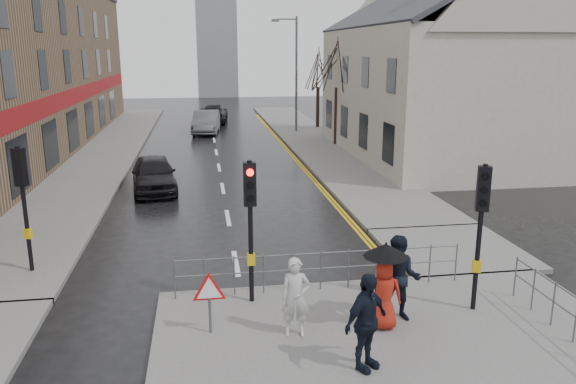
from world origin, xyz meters
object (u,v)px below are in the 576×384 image
object	(u,v)px
pedestrian_a	(296,297)
pedestrian_with_umbrella	(384,281)
car_mid	(206,122)
pedestrian_b	(399,278)
car_parked	(154,174)
pedestrian_d	(366,322)

from	to	relation	value
pedestrian_a	pedestrian_with_umbrella	distance (m)	1.92
pedestrian_a	pedestrian_with_umbrella	world-z (taller)	pedestrian_with_umbrella
car_mid	pedestrian_a	bearing A→B (deg)	-81.53
car_mid	pedestrian_b	bearing A→B (deg)	-77.06
pedestrian_b	car_mid	distance (m)	30.37
pedestrian_b	car_parked	world-z (taller)	pedestrian_b
pedestrian_b	car_mid	xyz separation A→B (m)	(-3.77, 30.14, -0.29)
pedestrian_d	car_mid	bearing A→B (deg)	59.53
car_parked	car_mid	distance (m)	17.11
pedestrian_a	pedestrian_b	bearing A→B (deg)	14.92
pedestrian_b	car_parked	xyz separation A→B (m)	(-6.23, 13.20, -0.34)
pedestrian_b	pedestrian_d	xyz separation A→B (m)	(-1.29, -1.82, -0.01)
car_parked	car_mid	xyz separation A→B (m)	(2.46, 16.93, 0.05)
pedestrian_d	car_parked	bearing A→B (deg)	73.29
pedestrian_a	pedestrian_d	distance (m)	1.82
pedestrian_a	car_parked	xyz separation A→B (m)	(-3.88, 13.56, -0.22)
pedestrian_with_umbrella	pedestrian_b	bearing A→B (deg)	36.80
pedestrian_b	pedestrian_with_umbrella	bearing A→B (deg)	-116.58
pedestrian_b	pedestrian_d	world-z (taller)	pedestrian_b
pedestrian_with_umbrella	pedestrian_d	world-z (taller)	pedestrian_with_umbrella
pedestrian_d	pedestrian_a	bearing A→B (deg)	91.03
pedestrian_d	car_parked	xyz separation A→B (m)	(-4.94, 15.02, -0.33)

